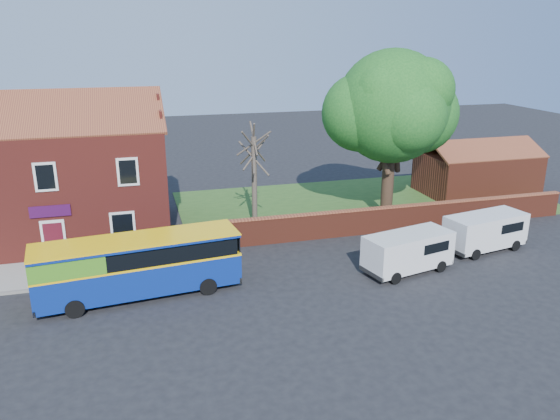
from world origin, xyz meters
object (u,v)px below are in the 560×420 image
object	(u,v)px
bus	(132,264)
van_near	(408,251)
van_far	(485,230)
large_tree	(392,110)

from	to	relation	value
bus	van_near	xyz separation A→B (m)	(13.33, -0.82, -0.45)
bus	van_far	bearing A→B (deg)	-4.21
bus	large_tree	bearing A→B (deg)	18.10
van_far	bus	bearing A→B (deg)	171.41
bus	van_far	xyz separation A→B (m)	(18.83, 0.68, -0.44)
van_near	large_tree	size ratio (longest dim) A/B	0.45
bus	van_far	size ratio (longest dim) A/B	1.90
large_tree	van_near	bearing A→B (deg)	-108.72
large_tree	van_far	bearing A→B (deg)	-67.37
bus	van_near	world-z (taller)	bus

